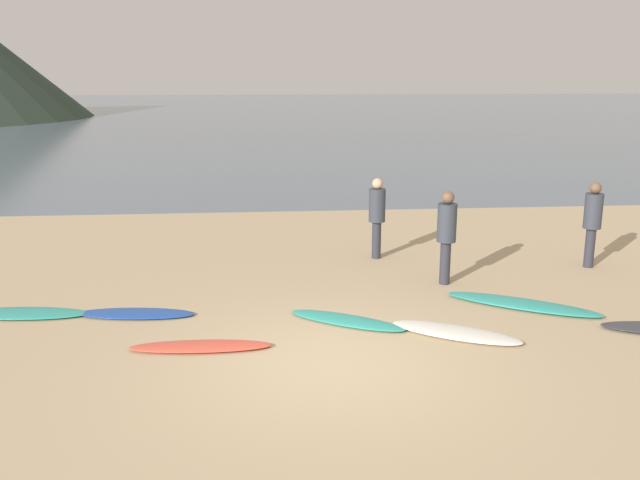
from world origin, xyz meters
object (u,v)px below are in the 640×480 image
(surfboard_5, at_px, (456,332))
(person_2, at_px, (447,230))
(surfboard_1, at_px, (22,313))
(surfboard_4, at_px, (347,320))
(surfboard_2, at_px, (136,313))
(person_1, at_px, (593,218))
(surfboard_3, at_px, (201,346))
(person_0, at_px, (377,211))
(surfboard_6, at_px, (523,304))

(surfboard_5, xyz_separation_m, person_2, (0.51, 2.53, 0.99))
(surfboard_5, relative_size, person_2, 1.13)
(surfboard_1, height_order, surfboard_4, surfboard_4)
(surfboard_2, relative_size, person_1, 1.10)
(surfboard_2, xyz_separation_m, person_1, (8.66, 2.06, 0.99))
(surfboard_2, distance_m, surfboard_4, 3.44)
(surfboard_5, xyz_separation_m, person_1, (3.72, 3.36, 0.98))
(surfboard_1, distance_m, surfboard_3, 3.44)
(surfboard_4, xyz_separation_m, person_0, (1.11, 3.75, 0.97))
(person_2, bearing_deg, surfboard_3, 134.28)
(surfboard_1, distance_m, surfboard_4, 5.29)
(surfboard_1, xyz_separation_m, surfboard_4, (5.23, -0.80, 0.00))
(surfboard_3, bearing_deg, person_1, 27.21)
(surfboard_1, height_order, surfboard_2, surfboard_1)
(person_2, bearing_deg, person_0, 38.86)
(person_1, bearing_deg, person_0, 116.33)
(person_0, bearing_deg, surfboard_5, 81.69)
(surfboard_3, relative_size, surfboard_4, 1.03)
(surfboard_1, bearing_deg, person_1, 15.56)
(surfboard_6, bearing_deg, surfboard_4, -138.66)
(surfboard_2, height_order, surfboard_4, surfboard_4)
(surfboard_6, bearing_deg, surfboard_2, -148.87)
(surfboard_4, xyz_separation_m, person_1, (5.28, 2.69, 0.99))
(person_1, distance_m, person_2, 3.31)
(surfboard_2, bearing_deg, person_2, 19.03)
(surfboard_3, height_order, surfboard_4, surfboard_3)
(surfboard_4, bearing_deg, person_2, 73.04)
(surfboard_4, relative_size, surfboard_6, 0.76)
(surfboard_2, height_order, person_0, person_0)
(surfboard_5, distance_m, person_1, 5.11)
(surfboard_5, xyz_separation_m, surfboard_6, (1.49, 1.15, 0.00))
(surfboard_3, distance_m, person_0, 5.77)
(surfboard_4, bearing_deg, person_0, 104.82)
(surfboard_5, relative_size, person_0, 1.16)
(surfboard_4, bearing_deg, surfboard_2, -159.22)
(surfboard_1, bearing_deg, surfboard_3, -23.50)
(surfboard_1, relative_size, person_2, 1.24)
(surfboard_6, bearing_deg, person_1, 77.25)
(surfboard_3, height_order, surfboard_5, surfboard_5)
(surfboard_1, height_order, person_2, person_2)
(surfboard_4, relative_size, surfboard_5, 0.99)
(surfboard_3, bearing_deg, surfboard_1, 152.99)
(surfboard_5, relative_size, surfboard_6, 0.77)
(surfboard_1, bearing_deg, person_0, 30.34)
(surfboard_4, height_order, person_0, person_0)
(surfboard_6, bearing_deg, surfboard_1, -149.73)
(surfboard_1, bearing_deg, surfboard_4, -3.29)
(surfboard_4, distance_m, surfboard_6, 3.09)
(surfboard_6, distance_m, person_1, 3.29)
(surfboard_1, distance_m, surfboard_5, 6.95)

